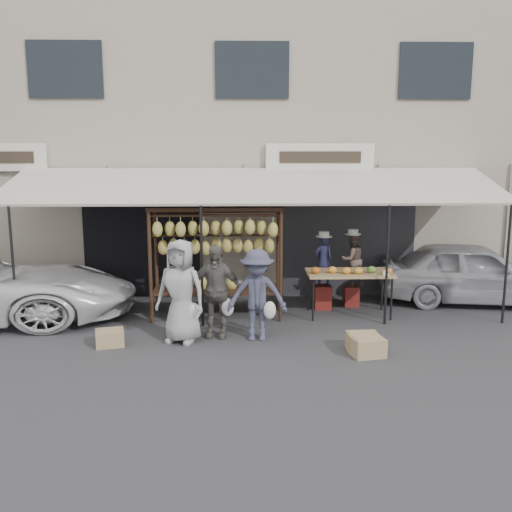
{
  "coord_description": "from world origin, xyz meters",
  "views": [
    {
      "loc": [
        -0.29,
        -9.34,
        3.29
      ],
      "look_at": [
        0.02,
        1.4,
        1.3
      ],
      "focal_mm": 40.0,
      "sensor_mm": 36.0,
      "label": 1
    }
  ],
  "objects": [
    {
      "name": "stool_left",
      "position": [
        1.46,
        2.29,
        0.25
      ],
      "size": [
        0.41,
        0.41,
        0.5
      ],
      "primitive_type": "cube",
      "rotation": [
        0.0,
        0.0,
        0.18
      ],
      "color": "maroon",
      "rests_on": "ground_plane"
    },
    {
      "name": "crate_far",
      "position": [
        -2.52,
        0.04,
        0.14
      ],
      "size": [
        0.54,
        0.46,
        0.28
      ],
      "primitive_type": "cube",
      "rotation": [
        0.0,
        0.0,
        0.25
      ],
      "color": "tan",
      "rests_on": "ground_plane"
    },
    {
      "name": "sedan",
      "position": [
        4.8,
        2.65,
        0.68
      ],
      "size": [
        4.18,
        2.21,
        1.36
      ],
      "primitive_type": "imported",
      "rotation": [
        0.0,
        0.0,
        1.41
      ],
      "color": "#A6A7AC",
      "rests_on": "ground_plane"
    },
    {
      "name": "crate_near_b",
      "position": [
        1.75,
        -0.34,
        0.15
      ],
      "size": [
        0.52,
        0.41,
        0.31
      ],
      "primitive_type": "cube",
      "rotation": [
        0.0,
        0.0,
        0.04
      ],
      "color": "tan",
      "rests_on": "ground_plane"
    },
    {
      "name": "shophouse",
      "position": [
        -0.0,
        6.5,
        3.65
      ],
      "size": [
        24.0,
        6.15,
        7.3
      ],
      "color": "#A89C88",
      "rests_on": "ground_plane"
    },
    {
      "name": "vendor_right",
      "position": [
        2.1,
        2.47,
        1.01
      ],
      "size": [
        0.67,
        0.6,
        1.15
      ],
      "primitive_type": "imported",
      "rotation": [
        0.0,
        0.0,
        3.48
      ],
      "color": "brown",
      "rests_on": "stool_right"
    },
    {
      "name": "produce_table",
      "position": [
        1.91,
        1.73,
        0.87
      ],
      "size": [
        1.7,
        0.9,
        1.04
      ],
      "color": "tan",
      "rests_on": "ground_plane"
    },
    {
      "name": "vendor_left",
      "position": [
        1.46,
        2.29,
        1.03
      ],
      "size": [
        0.44,
        0.34,
        1.07
      ],
      "primitive_type": "imported",
      "rotation": [
        0.0,
        0.0,
        3.37
      ],
      "color": "#1C1D3B",
      "rests_on": "stool_left"
    },
    {
      "name": "stool_right",
      "position": [
        2.1,
        2.47,
        0.22
      ],
      "size": [
        0.32,
        0.32,
        0.43
      ],
      "primitive_type": "cube",
      "rotation": [
        0.0,
        0.0,
        0.05
      ],
      "color": "maroon",
      "rests_on": "ground_plane"
    },
    {
      "name": "customer_right",
      "position": [
        0.01,
        0.3,
        0.81
      ],
      "size": [
        1.09,
        0.68,
        1.62
      ],
      "primitive_type": "imported",
      "rotation": [
        0.0,
        0.0,
        -0.07
      ],
      "color": "#3F4156",
      "rests_on": "ground_plane"
    },
    {
      "name": "awning",
      "position": [
        0.01,
        2.28,
        2.57
      ],
      "size": [
        10.0,
        2.35,
        2.92
      ],
      "color": "beige",
      "rests_on": "ground_plane"
    },
    {
      "name": "ground_plane",
      "position": [
        0.0,
        0.0,
        0.0
      ],
      "size": [
        90.0,
        90.0,
        0.0
      ],
      "primitive_type": "plane",
      "color": "#2D2D30"
    },
    {
      "name": "crate_near_a",
      "position": [
        1.78,
        -0.58,
        0.15
      ],
      "size": [
        0.58,
        0.48,
        0.31
      ],
      "primitive_type": "cube",
      "rotation": [
        0.0,
        0.0,
        0.19
      ],
      "color": "tan",
      "rests_on": "ground_plane"
    },
    {
      "name": "customer_mid",
      "position": [
        -0.73,
        0.51,
        0.84
      ],
      "size": [
        1.03,
        0.55,
        1.68
      ],
      "primitive_type": "imported",
      "rotation": [
        0.0,
        0.0,
        -0.15
      ],
      "color": "#5B5751",
      "rests_on": "ground_plane"
    },
    {
      "name": "banana_rack",
      "position": [
        -0.75,
        1.71,
        1.57
      ],
      "size": [
        2.6,
        0.9,
        2.24
      ],
      "color": "black",
      "rests_on": "ground_plane"
    },
    {
      "name": "customer_left",
      "position": [
        -1.31,
        0.24,
        0.9
      ],
      "size": [
        1.02,
        0.83,
        1.81
      ],
      "primitive_type": "imported",
      "rotation": [
        0.0,
        0.0,
        -0.33
      ],
      "color": "#989898",
      "rests_on": "ground_plane"
    }
  ]
}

